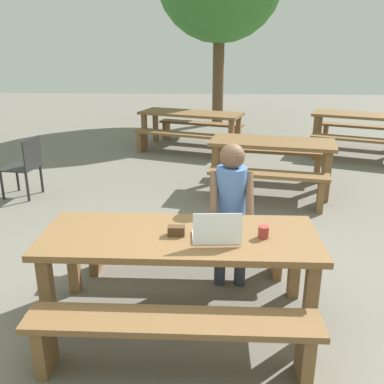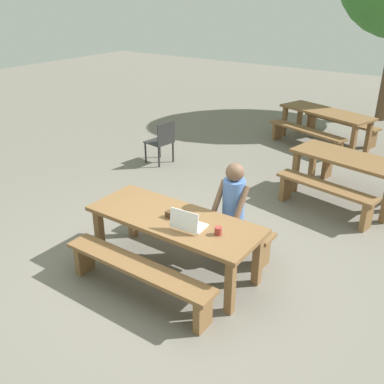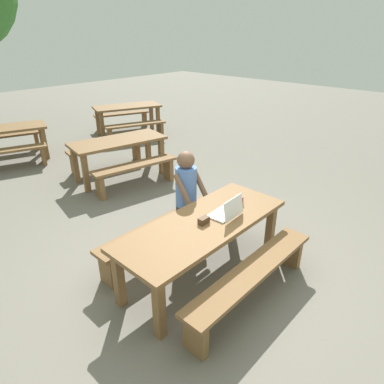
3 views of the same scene
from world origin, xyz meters
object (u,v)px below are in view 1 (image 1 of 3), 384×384
picnic_table_front (180,246)px  small_pouch (176,231)px  laptop (217,234)px  coffee_mug (263,232)px  person_seated (231,203)px  plastic_chair (25,165)px  picnic_table_mid (191,118)px  picnic_table_distant (272,149)px  picnic_table_rear (360,121)px

picnic_table_front → small_pouch: 0.14m
laptop → coffee_mug: 0.36m
laptop → person_seated: bearing=-104.5°
coffee_mug → picnic_table_front: bearing=176.8°
laptop → plastic_chair: bearing=-51.0°
laptop → picnic_table_mid: size_ratio=0.17×
picnic_table_front → coffee_mug: (0.62, -0.03, 0.14)m
coffee_mug → picnic_table_distant: (0.47, 3.11, -0.13)m
laptop → picnic_table_mid: laptop is taller
picnic_table_front → picnic_table_distant: 3.26m
small_pouch → plastic_chair: (-2.32, 2.72, -0.29)m
person_seated → picnic_table_rear: (2.63, 4.73, -0.08)m
laptop → picnic_table_distant: bearing=-108.4°
picnic_table_mid → picnic_table_distant: bearing=-45.6°
person_seated → picnic_table_rear: size_ratio=0.67×
small_pouch → plastic_chair: 3.58m
picnic_table_front → small_pouch: size_ratio=16.68×
picnic_table_front → picnic_table_rear: (3.04, 5.35, 0.03)m
picnic_table_front → small_pouch: small_pouch is taller
laptop → picnic_table_rear: (2.76, 5.46, -0.12)m
picnic_table_front → laptop: bearing=-21.7°
picnic_table_distant → coffee_mug: bearing=-87.8°
picnic_table_front → picnic_table_rear: picnic_table_rear is taller
coffee_mug → person_seated: person_seated is taller
picnic_table_rear → picnic_table_distant: picnic_table_rear is taller
laptop → picnic_table_front: bearing=-25.7°
coffee_mug → plastic_chair: size_ratio=0.11×
picnic_table_mid → picnic_table_front: bearing=-69.8°
picnic_table_front → plastic_chair: bearing=131.0°
laptop → plastic_chair: size_ratio=0.44×
picnic_table_rear → coffee_mug: bearing=-93.0°
plastic_chair → person_seated: bearing=60.8°
laptop → coffee_mug: (0.35, 0.07, -0.01)m
picnic_table_front → coffee_mug: size_ratio=23.25×
coffee_mug → plastic_chair: 4.04m
picnic_table_front → picnic_table_mid: bearing=91.8°
plastic_chair → picnic_table_rear: 6.00m
picnic_table_mid → picnic_table_distant: 2.90m
small_pouch → coffee_mug: (0.65, -0.01, 0.01)m
small_pouch → picnic_table_distant: bearing=70.2°
picnic_table_front → picnic_table_rear: 6.16m
picnic_table_front → picnic_table_distant: (1.09, 3.07, 0.01)m
picnic_table_rear → picnic_table_front: bearing=-98.4°
small_pouch → person_seated: size_ratio=0.10×
plastic_chair → picnic_table_rear: (5.38, 2.66, 0.19)m
small_pouch → laptop: bearing=-16.4°
picnic_table_front → person_seated: 0.75m
small_pouch → picnic_table_distant: small_pouch is taller
picnic_table_rear → picnic_table_distant: bearing=-109.3°
small_pouch → plastic_chair: size_ratio=0.15×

